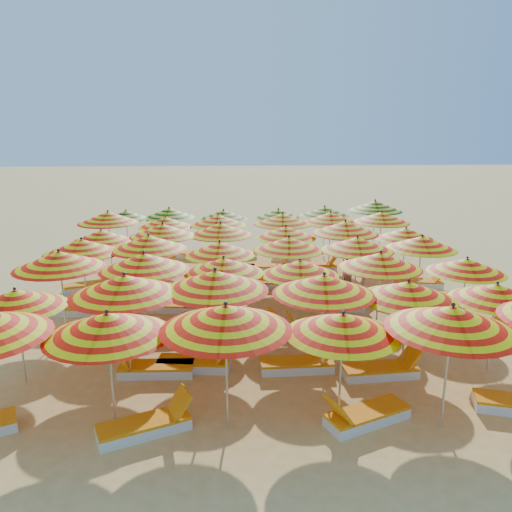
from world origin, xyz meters
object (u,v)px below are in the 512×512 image
umbrella_23 (422,243)px  umbrella_38 (224,215)px  lounger_6 (299,364)px  lounger_27 (236,255)px  umbrella_8 (215,281)px  umbrella_31 (165,222)px  lounger_17 (91,286)px  lounger_24 (269,268)px  umbrella_9 (324,285)px  umbrella_16 (380,261)px  beachgoer_b (352,271)px  lounger_19 (238,285)px  umbrella_20 (220,249)px  umbrella_22 (357,244)px  umbrella_28 (345,228)px  lounger_18 (150,287)px  umbrella_30 (108,218)px  umbrella_40 (325,211)px  umbrella_13 (144,262)px  lounger_5 (196,363)px  umbrella_26 (221,229)px  lounger_1 (146,425)px  umbrella_34 (330,218)px  lounger_14 (171,306)px  lounger_22 (154,269)px  lounger_11 (317,330)px  lounger_16 (430,298)px  umbrella_14 (224,265)px  umbrella_12 (59,260)px  umbrella_27 (286,232)px  umbrella_39 (278,214)px  lounger_8 (88,335)px  umbrella_36 (126,215)px  lounger_13 (71,309)px  umbrella_37 (169,213)px  lounger_26 (183,254)px  umbrella_3 (343,325)px  umbrella_7 (125,285)px  lounger_10 (247,333)px  lounger_23 (232,268)px  lounger_4 (154,368)px  umbrella_18 (82,247)px  umbrella_10 (408,291)px  umbrella_17 (467,266)px  umbrella_21 (289,244)px  umbrella_2 (226,318)px  lounger_9 (168,333)px  umbrella_25 (163,230)px  lounger_21 (419,283)px  lounger_7 (382,370)px  umbrella_35 (381,217)px  umbrella_24 (101,236)px  beachgoer_a (364,288)px  lounger_15 (335,304)px  umbrella_32 (218,220)px

umbrella_23 → umbrella_38: size_ratio=1.33×
lounger_6 → lounger_27: (-1.31, 10.47, 0.00)m
umbrella_8 → umbrella_31: umbrella_8 is taller
lounger_17 → lounger_24: same height
umbrella_9 → umbrella_16: (1.95, 2.22, -0.07)m
beachgoer_b → lounger_19: bearing=110.1°
umbrella_20 → umbrella_22: bearing=-0.6°
umbrella_28 → lounger_18: bearing=180.0°
umbrella_30 → umbrella_40: (8.81, 2.01, -0.17)m
umbrella_13 → lounger_5: (1.37, -1.72, -2.04)m
umbrella_26 → lounger_1: size_ratio=1.39×
umbrella_34 → lounger_14: bearing=-142.7°
umbrella_9 → lounger_22: (-5.06, 8.55, -2.01)m
lounger_11 → lounger_16: same height
umbrella_14 → umbrella_12: bearing=179.5°
umbrella_27 → umbrella_39: (0.14, 4.06, -0.04)m
umbrella_31 → umbrella_20: bearing=-64.6°
lounger_8 → umbrella_27: bearing=50.2°
umbrella_36 → lounger_13: umbrella_36 is taller
umbrella_26 → lounger_16: size_ratio=1.42×
umbrella_37 → lounger_26: umbrella_37 is taller
lounger_16 → umbrella_3: bearing=49.6°
umbrella_7 → umbrella_16: umbrella_7 is taller
umbrella_27 → lounger_10: size_ratio=1.32×
umbrella_36 → lounger_23: size_ratio=1.50×
lounger_4 → umbrella_18: bearing=-55.5°
umbrella_10 → umbrella_14: umbrella_10 is taller
umbrella_17 → umbrella_30: bearing=148.8°
umbrella_21 → umbrella_2: bearing=-106.4°
umbrella_38 → lounger_9: 8.79m
umbrella_8 → lounger_26: (-1.71, 10.69, -2.09)m
umbrella_31 → lounger_18: bearing=-97.0°
umbrella_3 → umbrella_25: size_ratio=1.16×
umbrella_17 → lounger_21: (0.40, 4.11, -1.79)m
lounger_21 → lounger_6: bearing=-120.9°
umbrella_27 → lounger_7: umbrella_27 is taller
lounger_16 → lounger_21: 1.64m
lounger_7 → umbrella_22: bearing=79.7°
umbrella_7 → umbrella_35: bearing=46.5°
umbrella_21 → umbrella_24: 6.58m
umbrella_39 → beachgoer_a: 6.80m
umbrella_28 → lounger_21: (2.75, -0.06, -2.03)m
umbrella_12 → umbrella_30: bearing=92.0°
umbrella_21 → lounger_9: size_ratio=1.52×
umbrella_7 → umbrella_34: umbrella_7 is taller
umbrella_13 → umbrella_35: 10.52m
umbrella_27 → lounger_15: size_ratio=1.35×
umbrella_32 → lounger_5: (-0.42, -8.37, -1.90)m
umbrella_3 → lounger_14: (-3.91, 6.22, -1.86)m
umbrella_23 → lounger_13: size_ratio=1.63×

